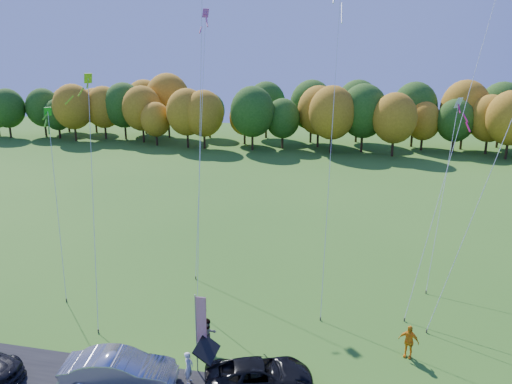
% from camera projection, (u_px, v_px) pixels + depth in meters
% --- Properties ---
extents(ground, '(160.00, 160.00, 0.00)m').
position_uv_depth(ground, '(229.00, 362.00, 24.38)').
color(ground, '#2C5F19').
extents(tree_line, '(116.00, 12.00, 10.00)m').
position_uv_depth(tree_line, '(326.00, 150.00, 76.00)').
color(tree_line, '#1E4711').
rests_on(tree_line, ground).
extents(black_suv, '(5.31, 3.70, 1.35)m').
position_uv_depth(black_suv, '(259.00, 375.00, 22.33)').
color(black_suv, black).
rests_on(black_suv, ground).
extents(silver_sedan, '(5.32, 2.66, 1.68)m').
position_uv_depth(silver_sedan, '(119.00, 371.00, 22.38)').
color(silver_sedan, '#A5A5A9').
rests_on(silver_sedan, ground).
extents(person_tailgate_a, '(0.38, 0.58, 1.56)m').
position_uv_depth(person_tailgate_a, '(189.00, 368.00, 22.71)').
color(person_tailgate_a, white).
rests_on(person_tailgate_a, ground).
extents(person_tailgate_b, '(1.09, 1.09, 1.78)m').
position_uv_depth(person_tailgate_b, '(208.00, 335.00, 25.11)').
color(person_tailgate_b, gray).
rests_on(person_tailgate_b, ground).
extents(person_east, '(1.09, 0.70, 1.73)m').
position_uv_depth(person_east, '(409.00, 341.00, 24.61)').
color(person_east, orange).
rests_on(person_east, ground).
extents(feather_flag, '(0.53, 0.09, 4.01)m').
position_uv_depth(feather_flag, '(200.00, 326.00, 23.03)').
color(feather_flag, '#999999').
rests_on(feather_flag, ground).
extents(kite_delta_blue, '(3.42, 10.39, 32.17)m').
position_uv_depth(kite_delta_blue, '(201.00, 23.00, 29.28)').
color(kite_delta_blue, '#4C3F33').
rests_on(kite_delta_blue, ground).
extents(kite_parafoil_orange, '(9.01, 13.08, 28.81)m').
position_uv_depth(kite_parafoil_orange, '(478.00, 60.00, 29.27)').
color(kite_parafoil_orange, '#4C3F33').
rests_on(kite_parafoil_orange, ground).
extents(kite_delta_red, '(2.51, 10.31, 21.27)m').
position_uv_depth(kite_delta_red, '(335.00, 82.00, 30.06)').
color(kite_delta_red, '#4C3F33').
rests_on(kite_delta_red, ground).
extents(kite_parafoil_rainbow, '(8.09, 6.18, 20.89)m').
position_uv_depth(kite_parafoil_rainbow, '(505.00, 137.00, 26.06)').
color(kite_parafoil_rainbow, '#4C3F33').
rests_on(kite_parafoil_rainbow, ground).
extents(kite_diamond_yellow, '(4.04, 7.68, 13.64)m').
position_uv_depth(kite_diamond_yellow, '(93.00, 195.00, 28.84)').
color(kite_diamond_yellow, '#4C3F33').
rests_on(kite_diamond_yellow, ground).
extents(kite_diamond_green, '(3.28, 4.72, 11.49)m').
position_uv_depth(kite_diamond_green, '(57.00, 202.00, 31.01)').
color(kite_diamond_green, '#4C3F33').
rests_on(kite_diamond_green, ground).
extents(kite_diamond_white, '(2.33, 6.81, 11.96)m').
position_uv_depth(kite_diamond_white, '(443.00, 192.00, 32.44)').
color(kite_diamond_white, '#4C3F33').
rests_on(kite_diamond_white, ground).
extents(kite_diamond_pink, '(2.06, 8.78, 17.93)m').
position_uv_depth(kite_diamond_pink, '(201.00, 138.00, 34.85)').
color(kite_diamond_pink, '#4C3F33').
rests_on(kite_diamond_pink, ground).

